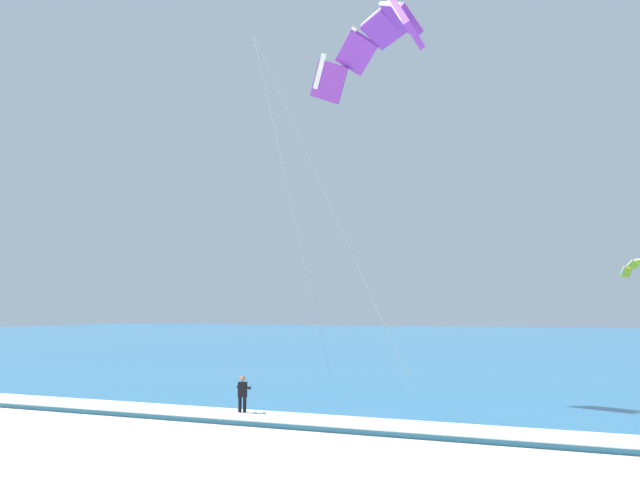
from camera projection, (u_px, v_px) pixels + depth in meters
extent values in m
cube|color=teal|center=(446.00, 341.00, 78.48)|extent=(200.00, 120.00, 0.20)
cube|color=white|center=(234.00, 414.00, 23.45)|extent=(200.00, 2.13, 0.04)
ellipsoid|color=yellow|center=(242.00, 418.00, 23.72)|extent=(0.67, 1.45, 0.05)
cube|color=black|center=(245.00, 416.00, 23.96)|extent=(0.17, 0.09, 0.04)
cube|color=black|center=(239.00, 418.00, 23.50)|extent=(0.17, 0.09, 0.04)
cylinder|color=black|center=(240.00, 408.00, 23.79)|extent=(0.14, 0.14, 0.84)
cylinder|color=black|center=(245.00, 408.00, 23.75)|extent=(0.14, 0.14, 0.84)
cube|color=black|center=(243.00, 389.00, 23.85)|extent=(0.37, 0.25, 0.60)
sphere|color=#9E704C|center=(243.00, 378.00, 23.90)|extent=(0.22, 0.22, 0.22)
cylinder|color=black|center=(240.00, 388.00, 24.04)|extent=(0.17, 0.51, 0.22)
cylinder|color=black|center=(248.00, 388.00, 23.98)|extent=(0.17, 0.51, 0.22)
cylinder|color=black|center=(245.00, 387.00, 24.23)|extent=(0.55, 0.13, 0.04)
cube|color=#3F3F42|center=(243.00, 395.00, 23.94)|extent=(0.13, 0.10, 0.10)
cube|color=purple|center=(407.00, 23.00, 24.93)|extent=(1.40, 2.25, 2.25)
cube|color=white|center=(396.00, 10.00, 24.75)|extent=(0.99, 0.98, 1.69)
cube|color=purple|center=(401.00, 18.00, 26.82)|extent=(2.03, 2.48, 1.90)
cube|color=white|center=(391.00, 5.00, 26.64)|extent=(1.41, 1.36, 1.12)
cube|color=purple|center=(382.00, 30.00, 28.82)|extent=(2.42, 2.41, 1.12)
cube|color=white|center=(373.00, 18.00, 28.64)|extent=(1.56, 1.51, 0.29)
cube|color=purple|center=(357.00, 53.00, 30.47)|extent=(2.50, 2.03, 1.90)
cube|color=white|center=(347.00, 42.00, 30.29)|extent=(1.41, 1.36, 1.12)
cube|color=purple|center=(329.00, 82.00, 31.40)|extent=(2.28, 1.43, 2.25)
cube|color=white|center=(320.00, 71.00, 31.22)|extent=(1.02, 0.96, 1.69)
cylinder|color=#B2B2B7|center=(329.00, 202.00, 24.56)|extent=(6.61, 1.36, 15.23)
cylinder|color=#B2B2B7|center=(294.00, 215.00, 27.79)|extent=(1.35, 6.37, 15.23)
cube|color=white|center=(638.00, 260.00, 55.43)|extent=(0.54, 0.93, 0.13)
cube|color=yellow|center=(633.00, 265.00, 56.44)|extent=(1.14, 1.06, 0.85)
cube|color=white|center=(630.00, 263.00, 56.43)|extent=(0.49, 0.85, 0.56)
cube|color=yellow|center=(626.00, 272.00, 57.14)|extent=(1.04, 0.71, 1.07)
cube|color=white|center=(623.00, 270.00, 57.14)|extent=(0.36, 0.59, 0.86)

